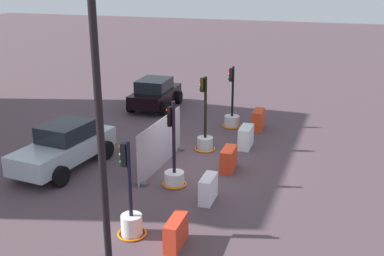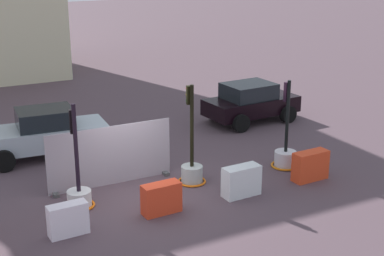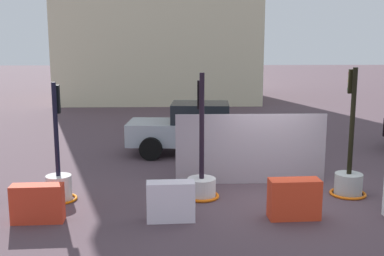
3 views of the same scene
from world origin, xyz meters
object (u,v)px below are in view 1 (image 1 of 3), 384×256
construction_barrier_4 (258,120)px  car_black_sedan (155,93)px  construction_barrier_0 (176,233)px  traffic_light_2 (205,138)px  traffic_light_0 (131,218)px  traffic_light_3 (232,118)px  construction_barrier_2 (229,159)px  construction_barrier_1 (208,189)px  construction_barrier_3 (246,137)px  street_lamp_post (99,107)px  car_silver_hatchback (65,146)px  traffic_light_1 (174,172)px

construction_barrier_4 → car_black_sedan: 6.26m
construction_barrier_0 → traffic_light_2: bearing=12.0°
traffic_light_0 → car_black_sedan: bearing=21.2°
traffic_light_3 → construction_barrier_2: (-5.01, -1.22, -0.01)m
construction_barrier_1 → construction_barrier_3: size_ratio=0.89×
construction_barrier_0 → street_lamp_post: bearing=140.0°
car_silver_hatchback → car_black_sedan: (8.53, 0.17, -0.01)m
traffic_light_0 → traffic_light_3: size_ratio=0.95×
construction_barrier_2 → construction_barrier_4: construction_barrier_4 is taller
traffic_light_1 → construction_barrier_1: size_ratio=2.95×
traffic_light_1 → construction_barrier_2: size_ratio=2.75×
traffic_light_0 → construction_barrier_4: (10.22, -1.38, -0.06)m
construction_barrier_1 → construction_barrier_2: (2.58, 0.04, 0.01)m
traffic_light_0 → construction_barrier_3: (7.71, -1.39, -0.07)m
construction_barrier_2 → construction_barrier_0: bearing=-179.7°
construction_barrier_0 → construction_barrier_3: size_ratio=0.94×
car_black_sedan → street_lamp_post: size_ratio=0.55×
construction_barrier_1 → car_silver_hatchback: (0.79, 5.83, 0.42)m
traffic_light_2 → traffic_light_3: traffic_light_2 is taller
construction_barrier_0 → construction_barrier_2: construction_barrier_2 is taller
construction_barrier_2 → traffic_light_2: bearing=41.0°
traffic_light_3 → construction_barrier_0: (-10.31, -1.24, -0.04)m
construction_barrier_4 → car_black_sedan: car_black_sedan is taller
traffic_light_0 → construction_barrier_3: 7.83m
construction_barrier_1 → construction_barrier_2: size_ratio=0.93×
traffic_light_2 → construction_barrier_2: bearing=-139.0°
construction_barrier_3 → car_silver_hatchback: car_silver_hatchback is taller
construction_barrier_4 → car_silver_hatchback: bearing=139.4°
traffic_light_0 → traffic_light_2: traffic_light_2 is taller
construction_barrier_2 → construction_barrier_3: bearing=-1.2°
traffic_light_3 → car_silver_hatchback: 8.21m
construction_barrier_2 → car_silver_hatchback: bearing=107.1°
traffic_light_2 → construction_barrier_3: bearing=-61.5°
traffic_light_1 → construction_barrier_2: (1.86, -1.41, -0.04)m
construction_barrier_0 → construction_barrier_3: bearing=-0.2°
construction_barrier_0 → street_lamp_post: size_ratio=0.15×
traffic_light_0 → traffic_light_3: 10.21m
traffic_light_0 → construction_barrier_0: size_ratio=2.60×
construction_barrier_4 → street_lamp_post: 12.36m
traffic_light_0 → traffic_light_1: 3.33m
traffic_light_1 → construction_barrier_2: bearing=-37.2°
traffic_light_3 → street_lamp_post: street_lamp_post is taller
traffic_light_1 → car_silver_hatchback: 4.40m
construction_barrier_0 → street_lamp_post: 4.14m
traffic_light_2 → street_lamp_post: 9.16m
traffic_light_2 → construction_barrier_3: size_ratio=2.71×
construction_barrier_2 → car_black_sedan: size_ratio=0.27×
car_silver_hatchback → construction_barrier_4: bearing=-40.6°
traffic_light_3 → construction_barrier_1: size_ratio=2.89×
construction_barrier_4 → street_lamp_post: (-11.75, 1.22, 3.64)m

